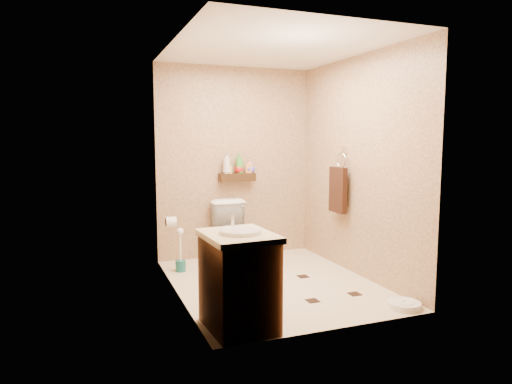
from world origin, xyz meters
name	(u,v)px	position (x,y,z in m)	size (l,w,h in m)	color
ground	(273,283)	(0.00, 0.00, 0.00)	(2.50, 2.50, 0.00)	beige
wall_back	(235,163)	(0.00, 1.25, 1.20)	(2.00, 0.04, 2.40)	tan
wall_front	(338,179)	(0.00, -1.25, 1.20)	(2.00, 0.04, 2.40)	tan
wall_left	(176,171)	(-1.00, 0.00, 1.20)	(0.04, 2.50, 2.40)	tan
wall_right	(357,167)	(1.00, 0.00, 1.20)	(0.04, 2.50, 2.40)	tan
ceiling	(274,48)	(0.00, 0.00, 2.40)	(2.00, 2.50, 0.02)	silver
wall_shelf	(237,177)	(0.00, 1.17, 1.02)	(0.46, 0.14, 0.10)	#3B2610
floor_accents	(278,283)	(0.04, -0.04, 0.00)	(1.29, 1.31, 0.01)	black
toilet	(237,233)	(-0.12, 0.83, 0.38)	(0.42, 0.74, 0.75)	white
vanity	(239,279)	(-0.70, -0.95, 0.40)	(0.56, 0.66, 0.89)	brown
bathroom_scale	(404,305)	(0.82, -1.07, 0.03)	(0.35, 0.35, 0.06)	white
toilet_brush	(180,256)	(-0.82, 0.76, 0.18)	(0.12, 0.12, 0.50)	#175E5C
towel_ring	(338,188)	(0.91, 0.25, 0.95)	(0.12, 0.30, 0.76)	silver
toilet_paper	(171,222)	(-0.94, 0.65, 0.60)	(0.12, 0.11, 0.12)	white
bottle_a	(227,163)	(-0.14, 1.17, 1.20)	(0.10, 0.10, 0.27)	silver
bottle_b	(228,168)	(-0.12, 1.17, 1.14)	(0.06, 0.07, 0.14)	yellow
bottle_c	(239,168)	(0.03, 1.17, 1.14)	(0.11, 0.11, 0.14)	red
bottle_d	(239,163)	(0.03, 1.17, 1.20)	(0.10, 0.10, 0.26)	green
bottle_e	(250,166)	(0.17, 1.17, 1.16)	(0.08, 0.08, 0.18)	#FF9C54
bottle_f	(251,167)	(0.18, 1.17, 1.14)	(0.11, 0.11, 0.15)	#5654D2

